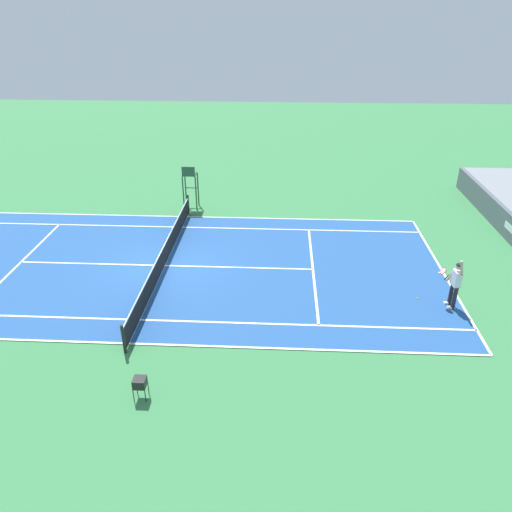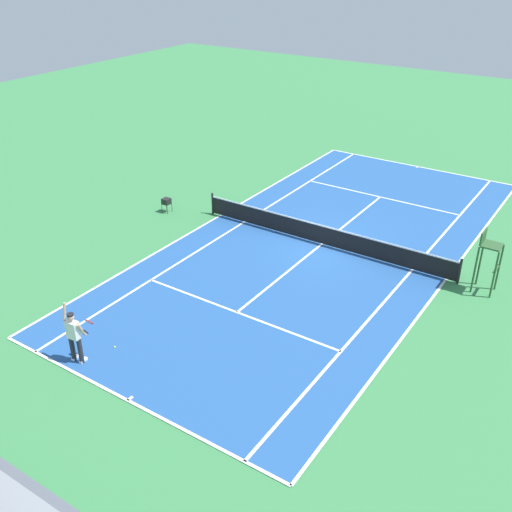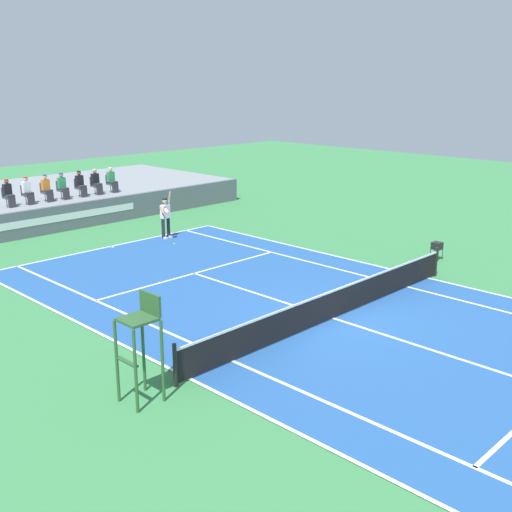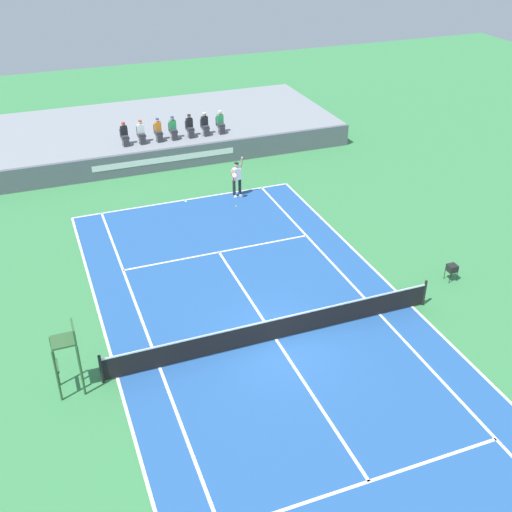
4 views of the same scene
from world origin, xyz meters
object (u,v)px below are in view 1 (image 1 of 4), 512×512
object	(u,v)px
tennis_ball	(417,298)
tennis_player	(455,284)
umpire_chair	(190,181)
ball_hopper	(140,382)

from	to	relation	value
tennis_ball	tennis_player	bearing A→B (deg)	68.47
tennis_ball	umpire_chair	size ratio (longest dim) A/B	0.03
tennis_ball	ball_hopper	size ratio (longest dim) A/B	0.10
tennis_ball	umpire_chair	distance (m)	13.74
tennis_player	ball_hopper	xyz separation A→B (m)	(5.35, -10.35, -0.42)
tennis_ball	ball_hopper	xyz separation A→B (m)	(5.79, -9.23, 0.54)
tennis_player	tennis_ball	xyz separation A→B (m)	(-0.44, -1.12, -0.96)
tennis_ball	umpire_chair	world-z (taller)	umpire_chair
tennis_player	ball_hopper	distance (m)	11.66
tennis_ball	umpire_chair	xyz separation A→B (m)	(-8.97, -10.29, 1.52)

